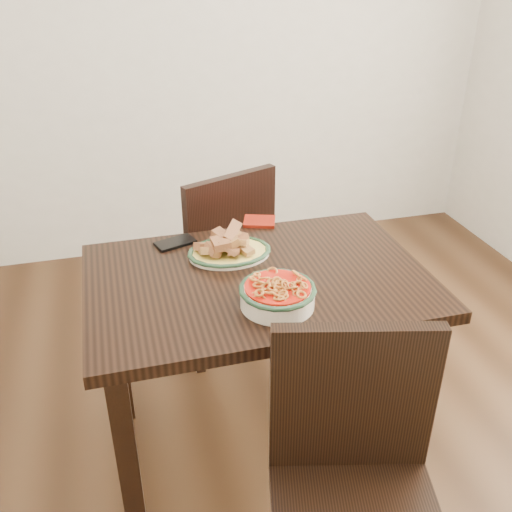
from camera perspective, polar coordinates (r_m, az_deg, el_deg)
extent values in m
plane|color=#321E10|center=(2.29, 2.94, -18.31)|extent=(3.50, 3.50, 0.00)
cube|color=silver|center=(3.29, -6.51, 22.00)|extent=(3.50, 0.10, 2.60)
cube|color=black|center=(1.82, 0.16, -2.50)|extent=(1.08, 0.72, 0.04)
cube|color=black|center=(1.80, -12.67, -19.54)|extent=(0.06, 0.06, 0.71)
cube|color=black|center=(2.00, 15.92, -13.98)|extent=(0.06, 0.06, 0.71)
cube|color=black|center=(2.23, -13.71, -8.61)|extent=(0.06, 0.06, 0.71)
cube|color=black|center=(2.39, 9.21, -5.17)|extent=(0.06, 0.06, 0.71)
cube|color=black|center=(2.57, -4.80, -0.44)|extent=(0.55, 0.55, 0.04)
cube|color=black|center=(2.88, -3.60, -2.04)|extent=(0.04, 0.04, 0.41)
cube|color=black|center=(2.74, -9.54, -4.19)|extent=(0.04, 0.04, 0.41)
cube|color=black|center=(2.64, 0.51, -5.06)|extent=(0.04, 0.04, 0.41)
cube|color=black|center=(2.49, -5.79, -7.64)|extent=(0.04, 0.04, 0.41)
cube|color=black|center=(2.31, -2.50, 2.92)|extent=(0.41, 0.19, 0.44)
cube|color=black|center=(1.50, 9.66, -13.80)|extent=(0.42, 0.14, 0.44)
ellipsoid|color=#F4E8CE|center=(1.93, -2.67, 0.27)|extent=(0.27, 0.21, 0.02)
ellipsoid|color=gold|center=(1.93, -2.67, 0.43)|extent=(0.26, 0.20, 0.01)
torus|color=#18361F|center=(1.92, -2.67, 0.48)|extent=(0.22, 0.22, 0.01)
cylinder|color=#F3E7CD|center=(1.65, 2.16, -4.08)|extent=(0.22, 0.22, 0.06)
torus|color=#193721|center=(1.64, 2.17, -3.32)|extent=(0.23, 0.23, 0.02)
cylinder|color=#B21508|center=(1.64, 2.18, -3.17)|extent=(0.19, 0.19, 0.01)
cube|color=black|center=(2.02, -8.07, 1.33)|extent=(0.15, 0.11, 0.01)
cube|color=maroon|center=(2.16, 0.34, 3.48)|extent=(0.14, 0.13, 0.01)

